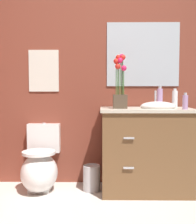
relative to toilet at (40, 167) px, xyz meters
name	(u,v)px	position (x,y,z in m)	size (l,w,h in m)	color
wall_back	(121,73)	(0.87, 0.30, 1.01)	(3.98, 0.05, 2.50)	brown
toilet	(40,167)	(0.00, 0.00, 0.00)	(0.38, 0.59, 0.69)	white
vanity_cabinet	(146,149)	(1.11, -0.03, 0.20)	(0.94, 0.56, 1.05)	brown
flower_vase	(120,87)	(0.83, -0.07, 0.84)	(0.14, 0.14, 0.55)	#4C3D2D
soap_bottle	(160,98)	(1.24, -0.02, 0.73)	(0.06, 0.06, 0.22)	#B28CBF
lotion_bottle	(185,102)	(1.45, -0.20, 0.70)	(0.05, 0.05, 0.16)	#B28CBF
hand_wash_bottle	(175,99)	(1.43, 0.11, 0.72)	(0.06, 0.06, 0.20)	white
trash_bin	(92,178)	(0.54, -0.01, -0.11)	(0.18, 0.18, 0.27)	#B7B7BC
wall_poster	(44,71)	(0.00, 0.27, 1.03)	(0.33, 0.01, 0.46)	silver
wall_mirror	(143,55)	(1.11, 0.27, 1.21)	(0.80, 0.01, 0.70)	#B2BCC6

